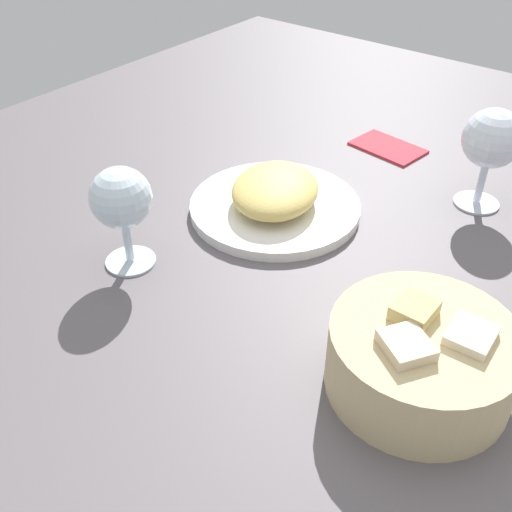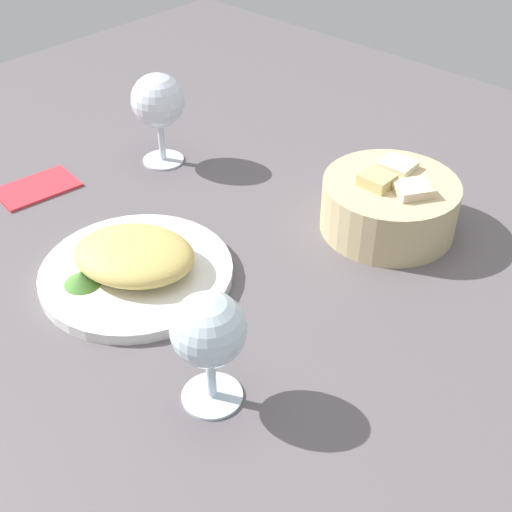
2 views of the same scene
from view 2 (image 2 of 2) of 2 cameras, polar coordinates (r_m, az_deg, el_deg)
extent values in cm
cube|color=#585257|center=(90.74, -5.16, 1.36)|extent=(140.00, 140.00, 2.00)
cylinder|color=white|center=(83.36, -9.86, -1.39)|extent=(23.03, 23.03, 1.40)
ellipsoid|color=#D1B55F|center=(81.71, -10.05, 0.08)|extent=(18.08, 16.59, 4.01)
cone|color=#487C31|center=(81.49, -14.22, -1.73)|extent=(4.36, 4.36, 1.75)
cylinder|color=tan|center=(90.50, 10.95, 4.12)|extent=(17.43, 17.43, 6.97)
cube|color=beige|center=(87.47, 12.73, 4.56)|extent=(5.53, 5.66, 4.26)
cube|color=beige|center=(92.43, 11.53, 6.49)|extent=(4.42, 4.02, 4.23)
cube|color=tan|center=(87.97, 9.89, 5.55)|extent=(3.91, 3.52, 3.91)
cylinder|color=silver|center=(69.13, -3.65, -11.39)|extent=(6.08, 6.08, 0.60)
cylinder|color=silver|center=(67.07, -3.74, -9.83)|extent=(1.00, 1.00, 4.94)
sphere|color=silver|center=(62.76, -3.96, -6.08)|extent=(7.17, 7.17, 7.17)
cylinder|color=silver|center=(106.61, -7.69, 7.96)|extent=(6.21, 6.21, 0.60)
cylinder|color=silver|center=(105.18, -7.82, 9.38)|extent=(1.00, 1.00, 5.39)
sphere|color=silver|center=(102.26, -8.14, 12.65)|extent=(7.85, 7.85, 7.85)
cube|color=red|center=(103.50, -17.70, 5.50)|extent=(8.44, 11.85, 0.80)
camera|label=1|loc=(0.79, 48.13, 21.04)|focal=42.41mm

